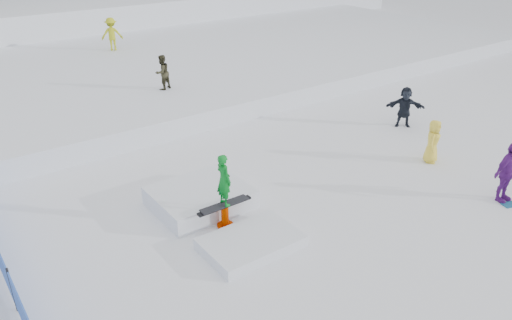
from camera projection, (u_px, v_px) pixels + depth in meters
ground at (285, 228)px, 13.28m from camera, size 120.00×120.00×0.00m
snow_berm at (14, 18)px, 34.60m from camera, size 60.00×14.00×2.40m
snow_midrise at (82, 76)px, 24.75m from camera, size 50.00×18.00×0.80m
walker_olive at (162, 72)px, 21.21m from camera, size 0.87×0.77×1.48m
walker_ygreen at (112, 34)px, 27.55m from camera, size 1.31×1.05×1.78m
spectator_purple at (507, 173)px, 14.21m from camera, size 1.11×0.55×1.82m
spectator_yellow at (433, 141)px, 16.62m from camera, size 0.86×0.76×1.49m
spectator_dark at (405, 107)px, 19.50m from camera, size 1.39×1.37×1.60m
jib_rail_feature at (214, 207)px, 13.67m from camera, size 2.60×4.40×2.11m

